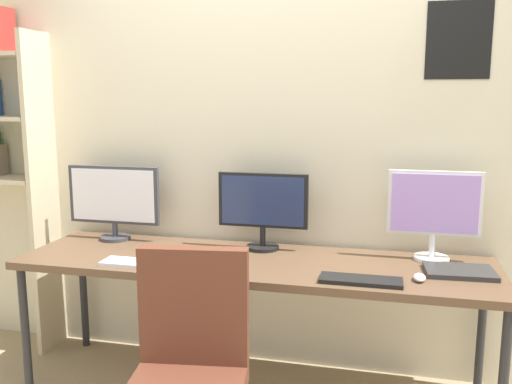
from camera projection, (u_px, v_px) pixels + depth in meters
name	position (u px, v px, depth m)	size (l,w,h in m)	color
wall_back	(271.00, 145.00, 3.15)	(4.87, 0.11, 2.60)	beige
desk	(254.00, 268.00, 2.86)	(2.47, 0.68, 0.74)	brown
monitor_left	(114.00, 199.00, 3.22)	(0.56, 0.18, 0.44)	#38383D
monitor_center	(263.00, 206.00, 3.01)	(0.50, 0.18, 0.43)	black
monitor_right	(434.00, 210.00, 2.80)	(0.47, 0.18, 0.47)	silver
keyboard_left	(135.00, 263.00, 2.75)	(0.34, 0.13, 0.02)	silver
keyboard_right	(361.00, 280.00, 2.50)	(0.38, 0.13, 0.02)	black
computer_mouse	(420.00, 277.00, 2.52)	(0.06, 0.10, 0.03)	silver
laptop_closed	(460.00, 272.00, 2.62)	(0.32, 0.22, 0.02)	#2D2D2D
coffee_mug	(227.00, 259.00, 2.70)	(0.11, 0.08, 0.09)	blue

